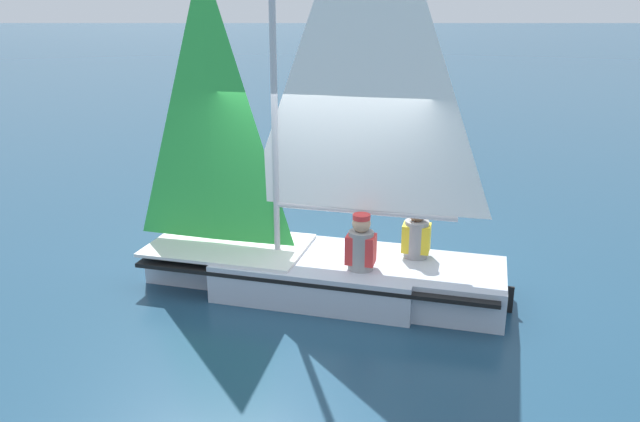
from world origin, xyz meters
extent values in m
plane|color=navy|center=(0.00, 0.00, 0.00)|extent=(260.00, 260.00, 0.00)
cube|color=#B2BCCC|center=(0.00, 0.00, 0.24)|extent=(1.99, 2.76, 0.48)
cube|color=#B2BCCC|center=(-0.45, -1.70, 0.24)|extent=(1.01, 1.20, 0.48)
cube|color=#B2BCCC|center=(0.45, 1.70, 0.24)|extent=(1.42, 1.31, 0.48)
cube|color=black|center=(0.00, 0.00, 0.39)|extent=(2.51, 4.65, 0.05)
cube|color=silver|center=(-0.32, -1.20, 0.50)|extent=(1.77, 2.30, 0.04)
cylinder|color=#B7B7BC|center=(-0.15, -0.55, 2.92)|extent=(0.08, 0.08, 4.88)
cylinder|color=#B7B7BC|center=(0.14, 0.53, 1.12)|extent=(0.64, 2.18, 0.07)
pyramid|color=white|center=(0.14, 0.53, 3.19)|extent=(0.59, 2.06, 4.09)
pyramid|color=green|center=(-0.36, -1.37, 2.32)|extent=(0.44, 1.49, 3.49)
cube|color=black|center=(0.60, 2.26, 0.17)|extent=(0.05, 0.09, 0.33)
cube|color=black|center=(0.40, 0.49, 0.23)|extent=(0.30, 0.33, 0.45)
cylinder|color=gray|center=(0.40, 0.49, 0.71)|extent=(0.37, 0.37, 0.50)
cube|color=red|center=(0.40, 0.49, 0.73)|extent=(0.34, 0.40, 0.35)
sphere|color=tan|center=(0.40, 0.49, 1.05)|extent=(0.22, 0.22, 0.22)
cylinder|color=red|center=(0.40, 0.49, 1.14)|extent=(0.26, 0.26, 0.06)
cube|color=black|center=(0.02, 1.21, 0.23)|extent=(0.30, 0.33, 0.45)
cylinder|color=gray|center=(0.02, 1.21, 0.71)|extent=(0.37, 0.37, 0.50)
cube|color=yellow|center=(0.02, 1.21, 0.73)|extent=(0.34, 0.40, 0.35)
sphere|color=brown|center=(0.02, 1.21, 1.05)|extent=(0.22, 0.22, 0.22)
cylinder|color=red|center=(0.02, 1.21, 1.14)|extent=(0.26, 0.26, 0.06)
camera|label=1|loc=(7.31, 0.02, 3.49)|focal=35.00mm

